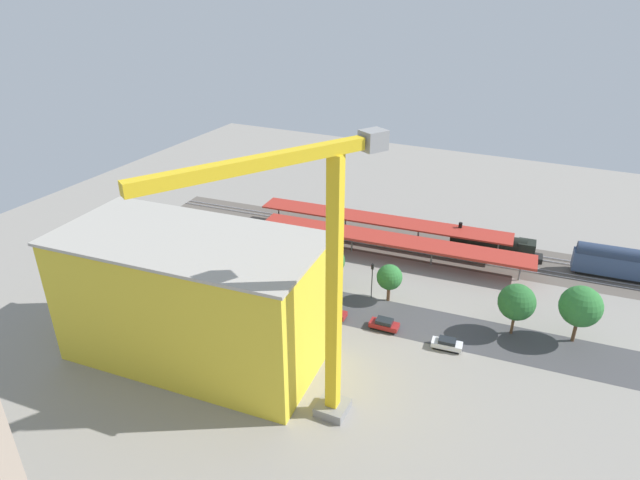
{
  "coord_description": "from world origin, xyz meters",
  "views": [
    {
      "loc": [
        -22.48,
        70.95,
        47.09
      ],
      "look_at": [
        11.46,
        -0.55,
        8.31
      ],
      "focal_mm": 30.23,
      "sensor_mm": 36.0,
      "label": 1
    }
  ],
  "objects_px": {
    "parked_car_2": "(332,313)",
    "street_tree_3": "(318,253)",
    "street_tree_5": "(581,306)",
    "locomotive": "(496,245)",
    "parked_car_0": "(447,344)",
    "street_tree_2": "(517,302)",
    "parked_car_5": "(201,277)",
    "tower_crane": "(319,272)",
    "parked_car_1": "(384,325)",
    "parked_car_3": "(290,301)",
    "platform_canopy_far": "(381,220)",
    "passenger_coach": "(630,264)",
    "parked_car_7": "(126,258)",
    "street_tree_4": "(219,234)",
    "platform_canopy_near": "(391,240)",
    "construction_building": "(193,299)",
    "parked_car_4": "(242,289)",
    "box_truck_0": "(290,304)",
    "traffic_light": "(372,275)",
    "parked_car_6": "(165,268)",
    "street_tree_1": "(330,261)",
    "street_tree_0": "(389,277)"
  },
  "relations": [
    {
      "from": "parked_car_2",
      "to": "street_tree_3",
      "type": "bearing_deg",
      "value": -51.64
    },
    {
      "from": "street_tree_5",
      "to": "locomotive",
      "type": "bearing_deg",
      "value": -57.58
    },
    {
      "from": "parked_car_0",
      "to": "street_tree_2",
      "type": "height_order",
      "value": "street_tree_2"
    },
    {
      "from": "parked_car_5",
      "to": "tower_crane",
      "type": "distance_m",
      "value": 42.64
    },
    {
      "from": "parked_car_1",
      "to": "parked_car_3",
      "type": "height_order",
      "value": "parked_car_3"
    },
    {
      "from": "platform_canopy_far",
      "to": "passenger_coach",
      "type": "relative_size",
      "value": 2.77
    },
    {
      "from": "parked_car_7",
      "to": "street_tree_2",
      "type": "xyz_separation_m",
      "value": [
        -66.96,
        -7.46,
        4.52
      ]
    },
    {
      "from": "parked_car_0",
      "to": "street_tree_4",
      "type": "height_order",
      "value": "street_tree_4"
    },
    {
      "from": "platform_canopy_far",
      "to": "street_tree_2",
      "type": "distance_m",
      "value": 35.49
    },
    {
      "from": "platform_canopy_near",
      "to": "parked_car_3",
      "type": "bearing_deg",
      "value": 67.52
    },
    {
      "from": "locomotive",
      "to": "street_tree_4",
      "type": "xyz_separation_m",
      "value": [
        44.99,
        24.51,
        3.61
      ]
    },
    {
      "from": "platform_canopy_far",
      "to": "parked_car_0",
      "type": "relative_size",
      "value": 11.33
    },
    {
      "from": "passenger_coach",
      "to": "construction_building",
      "type": "xyz_separation_m",
      "value": [
        54.33,
        48.21,
        5.67
      ]
    },
    {
      "from": "parked_car_4",
      "to": "box_truck_0",
      "type": "bearing_deg",
      "value": 171.09
    },
    {
      "from": "traffic_light",
      "to": "parked_car_6",
      "type": "bearing_deg",
      "value": 11.72
    },
    {
      "from": "construction_building",
      "to": "parked_car_0",
      "type": "bearing_deg",
      "value": -157.2
    },
    {
      "from": "platform_canopy_near",
      "to": "street_tree_5",
      "type": "bearing_deg",
      "value": 157.73
    },
    {
      "from": "street_tree_1",
      "to": "street_tree_2",
      "type": "height_order",
      "value": "street_tree_2"
    },
    {
      "from": "platform_canopy_far",
      "to": "parked_car_1",
      "type": "bearing_deg",
      "value": 110.62
    },
    {
      "from": "platform_canopy_far",
      "to": "parked_car_2",
      "type": "relative_size",
      "value": 11.26
    },
    {
      "from": "platform_canopy_far",
      "to": "parked_car_4",
      "type": "bearing_deg",
      "value": 64.74
    },
    {
      "from": "platform_canopy_far",
      "to": "parked_car_1",
      "type": "height_order",
      "value": "platform_canopy_far"
    },
    {
      "from": "street_tree_4",
      "to": "parked_car_3",
      "type": "bearing_deg",
      "value": 157.32
    },
    {
      "from": "parked_car_7",
      "to": "parked_car_2",
      "type": "bearing_deg",
      "value": 179.83
    },
    {
      "from": "locomotive",
      "to": "street_tree_5",
      "type": "height_order",
      "value": "street_tree_5"
    },
    {
      "from": "platform_canopy_near",
      "to": "traffic_light",
      "type": "height_order",
      "value": "traffic_light"
    },
    {
      "from": "parked_car_5",
      "to": "tower_crane",
      "type": "relative_size",
      "value": 0.13
    },
    {
      "from": "construction_building",
      "to": "street_tree_1",
      "type": "xyz_separation_m",
      "value": [
        -9.02,
        -23.84,
        -3.75
      ]
    },
    {
      "from": "street_tree_2",
      "to": "traffic_light",
      "type": "xyz_separation_m",
      "value": [
        22.04,
        -0.35,
        -1.2
      ]
    },
    {
      "from": "construction_building",
      "to": "traffic_light",
      "type": "xyz_separation_m",
      "value": [
        -16.57,
        -23.77,
        -4.58
      ]
    },
    {
      "from": "parked_car_0",
      "to": "construction_building",
      "type": "height_order",
      "value": "construction_building"
    },
    {
      "from": "parked_car_5",
      "to": "street_tree_2",
      "type": "bearing_deg",
      "value": -171.91
    },
    {
      "from": "parked_car_1",
      "to": "parked_car_5",
      "type": "height_order",
      "value": "parked_car_1"
    },
    {
      "from": "tower_crane",
      "to": "parked_car_0",
      "type": "bearing_deg",
      "value": -117.96
    },
    {
      "from": "parked_car_5",
      "to": "tower_crane",
      "type": "height_order",
      "value": "tower_crane"
    },
    {
      "from": "platform_canopy_near",
      "to": "parked_car_2",
      "type": "relative_size",
      "value": 11.45
    },
    {
      "from": "passenger_coach",
      "to": "parked_car_3",
      "type": "height_order",
      "value": "passenger_coach"
    },
    {
      "from": "parked_car_7",
      "to": "traffic_light",
      "type": "bearing_deg",
      "value": -170.14
    },
    {
      "from": "street_tree_4",
      "to": "parked_car_2",
      "type": "bearing_deg",
      "value": 163.12
    },
    {
      "from": "parked_car_3",
      "to": "passenger_coach",
      "type": "bearing_deg",
      "value": -146.48
    },
    {
      "from": "parked_car_5",
      "to": "street_tree_4",
      "type": "distance_m",
      "value": 8.91
    },
    {
      "from": "platform_canopy_near",
      "to": "parked_car_7",
      "type": "relative_size",
      "value": 12.17
    },
    {
      "from": "parked_car_0",
      "to": "tower_crane",
      "type": "distance_m",
      "value": 29.48
    },
    {
      "from": "parked_car_2",
      "to": "street_tree_5",
      "type": "relative_size",
      "value": 0.51
    },
    {
      "from": "parked_car_7",
      "to": "tower_crane",
      "type": "distance_m",
      "value": 56.07
    },
    {
      "from": "locomotive",
      "to": "parked_car_7",
      "type": "height_order",
      "value": "locomotive"
    },
    {
      "from": "passenger_coach",
      "to": "street_tree_2",
      "type": "bearing_deg",
      "value": 57.61
    },
    {
      "from": "street_tree_2",
      "to": "parked_car_4",
      "type": "bearing_deg",
      "value": 10.24
    },
    {
      "from": "parked_car_0",
      "to": "street_tree_0",
      "type": "xyz_separation_m",
      "value": [
        11.55,
        -8.47,
        3.55
      ]
    },
    {
      "from": "parked_car_1",
      "to": "tower_crane",
      "type": "bearing_deg",
      "value": 87.34
    }
  ]
}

